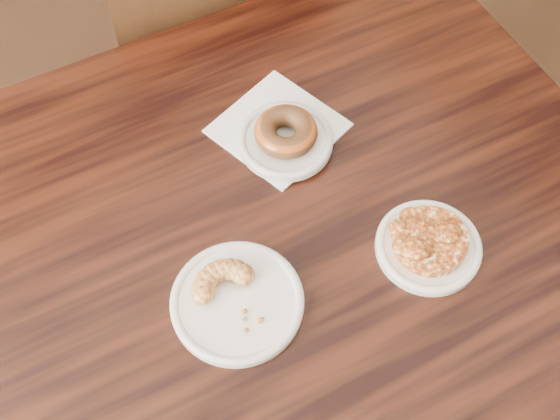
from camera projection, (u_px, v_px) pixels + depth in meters
floor at (344, 319)px, 1.72m from camera, size 5.00×5.00×0.00m
cafe_table at (308, 344)px, 1.30m from camera, size 1.14×1.14×0.75m
chair_far at (213, 38)px, 1.60m from camera, size 0.59×0.59×0.90m
napkin at (278, 128)px, 1.08m from camera, size 0.19×0.19×0.00m
plate_donut at (286, 141)px, 1.06m from camera, size 0.14×0.14×0.01m
plate_cruller at (237, 302)px, 0.93m from camera, size 0.18×0.18×0.01m
plate_fritter at (428, 247)px, 0.97m from camera, size 0.15×0.15×0.01m
glazed_donut at (286, 132)px, 1.04m from camera, size 0.10×0.10×0.03m
apple_fritter at (431, 239)px, 0.95m from camera, size 0.14×0.14×0.03m
cruller_fragment at (236, 296)px, 0.91m from camera, size 0.10×0.10×0.03m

